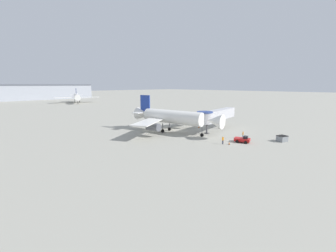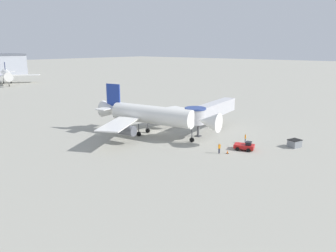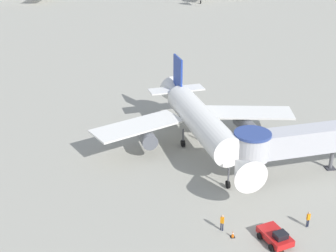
# 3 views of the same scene
# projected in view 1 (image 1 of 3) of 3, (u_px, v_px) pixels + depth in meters

# --- Properties ---
(ground_plane) EXTENTS (800.00, 800.00, 0.00)m
(ground_plane) POSITION_uv_depth(u_px,v_px,m) (177.00, 130.00, 63.62)
(ground_plane) COLOR #9E9B8E
(main_airplane) EXTENTS (26.95, 26.91, 9.81)m
(main_airplane) POSITION_uv_depth(u_px,v_px,m) (171.00, 117.00, 60.40)
(main_airplane) COLOR white
(main_airplane) RESTS_ON ground_plane
(jet_bridge) EXTENTS (19.42, 5.71, 5.98)m
(jet_bridge) POSITION_uv_depth(u_px,v_px,m) (215.00, 115.00, 62.78)
(jet_bridge) COLOR #B7B7BC
(jet_bridge) RESTS_ON ground_plane
(pushback_tug_red) EXTENTS (2.91, 3.76, 1.52)m
(pushback_tug_red) POSITION_uv_depth(u_px,v_px,m) (243.00, 139.00, 50.39)
(pushback_tug_red) COLOR red
(pushback_tug_red) RESTS_ON ground_plane
(service_container_gray) EXTENTS (2.58, 2.36, 1.36)m
(service_container_gray) POSITION_uv_depth(u_px,v_px,m) (282.00, 138.00, 51.22)
(service_container_gray) COLOR gray
(service_container_gray) RESTS_ON ground_plane
(traffic_cone_apron_front) EXTENTS (0.50, 0.50, 0.81)m
(traffic_cone_apron_front) POSITION_uv_depth(u_px,v_px,m) (248.00, 141.00, 49.70)
(traffic_cone_apron_front) COLOR black
(traffic_cone_apron_front) RESTS_ON ground_plane
(traffic_cone_near_nose) EXTENTS (0.41, 0.41, 0.69)m
(traffic_cone_near_nose) POSITION_uv_depth(u_px,v_px,m) (229.00, 143.00, 48.71)
(traffic_cone_near_nose) COLOR black
(traffic_cone_near_nose) RESTS_ON ground_plane
(traffic_cone_starboard_wing) EXTENTS (0.47, 0.47, 0.77)m
(traffic_cone_starboard_wing) POSITION_uv_depth(u_px,v_px,m) (199.00, 127.00, 67.40)
(traffic_cone_starboard_wing) COLOR black
(traffic_cone_starboard_wing) RESTS_ON ground_plane
(ground_crew_marshaller) EXTENTS (0.37, 0.28, 1.71)m
(ground_crew_marshaller) POSITION_uv_depth(u_px,v_px,m) (243.00, 134.00, 54.31)
(ground_crew_marshaller) COLOR #1E2338
(ground_crew_marshaller) RESTS_ON ground_plane
(ground_crew_wing_walker) EXTENTS (0.39, 0.34, 1.76)m
(ground_crew_wing_walker) POSITION_uv_depth(u_px,v_px,m) (223.00, 140.00, 48.83)
(ground_crew_wing_walker) COLOR #1E2338
(ground_crew_wing_walker) RESTS_ON ground_plane
(background_jet_navy_tail) EXTENTS (28.96, 30.96, 9.94)m
(background_jet_navy_tail) POSITION_uv_depth(u_px,v_px,m) (77.00, 97.00, 158.06)
(background_jet_navy_tail) COLOR white
(background_jet_navy_tail) RESTS_ON ground_plane
(terminal_building) EXTENTS (123.32, 20.05, 13.06)m
(terminal_building) POSITION_uv_depth(u_px,v_px,m) (14.00, 92.00, 180.77)
(terminal_building) COLOR #999EA8
(terminal_building) RESTS_ON ground_plane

